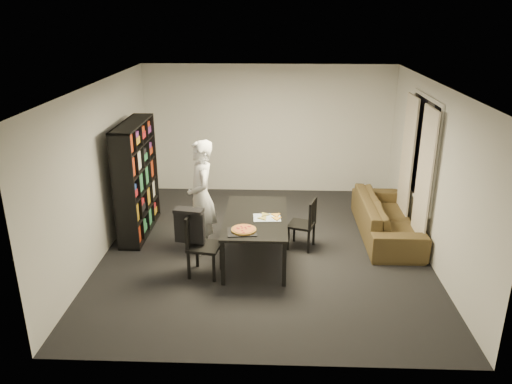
{
  "coord_description": "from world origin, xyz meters",
  "views": [
    {
      "loc": [
        0.13,
        -7.15,
        3.63
      ],
      "look_at": [
        -0.14,
        -0.21,
        1.05
      ],
      "focal_mm": 35.0,
      "sensor_mm": 36.0,
      "label": 1
    }
  ],
  "objects_px": {
    "chair_right": "(307,221)",
    "pepperoni_pizza": "(244,230)",
    "bookshelf": "(136,179)",
    "baking_tray": "(242,232)",
    "person": "(201,197)",
    "sofa": "(387,217)",
    "chair_left": "(199,240)",
    "dining_table": "(256,220)"
  },
  "relations": [
    {
      "from": "baking_tray",
      "to": "sofa",
      "type": "height_order",
      "value": "baking_tray"
    },
    {
      "from": "chair_left",
      "to": "pepperoni_pizza",
      "type": "relative_size",
      "value": 2.64
    },
    {
      "from": "person",
      "to": "pepperoni_pizza",
      "type": "xyz_separation_m",
      "value": [
        0.7,
        -0.81,
        -0.16
      ]
    },
    {
      "from": "chair_left",
      "to": "baking_tray",
      "type": "relative_size",
      "value": 2.31
    },
    {
      "from": "person",
      "to": "baking_tray",
      "type": "distance_m",
      "value": 1.09
    },
    {
      "from": "dining_table",
      "to": "pepperoni_pizza",
      "type": "height_order",
      "value": "pepperoni_pizza"
    },
    {
      "from": "bookshelf",
      "to": "sofa",
      "type": "xyz_separation_m",
      "value": [
        4.18,
        0.01,
        -0.63
      ]
    },
    {
      "from": "chair_left",
      "to": "sofa",
      "type": "height_order",
      "value": "chair_left"
    },
    {
      "from": "chair_left",
      "to": "pepperoni_pizza",
      "type": "xyz_separation_m",
      "value": [
        0.65,
        -0.05,
        0.2
      ]
    },
    {
      "from": "chair_left",
      "to": "pepperoni_pizza",
      "type": "height_order",
      "value": "chair_left"
    },
    {
      "from": "chair_left",
      "to": "pepperoni_pizza",
      "type": "bearing_deg",
      "value": -84.05
    },
    {
      "from": "chair_right",
      "to": "dining_table",
      "type": "bearing_deg",
      "value": -45.79
    },
    {
      "from": "dining_table",
      "to": "chair_right",
      "type": "xyz_separation_m",
      "value": [
        0.79,
        0.38,
        -0.17
      ]
    },
    {
      "from": "dining_table",
      "to": "chair_left",
      "type": "distance_m",
      "value": 0.94
    },
    {
      "from": "bookshelf",
      "to": "baking_tray",
      "type": "height_order",
      "value": "bookshelf"
    },
    {
      "from": "sofa",
      "to": "pepperoni_pizza",
      "type": "bearing_deg",
      "value": 122.35
    },
    {
      "from": "chair_left",
      "to": "baking_tray",
      "type": "xyz_separation_m",
      "value": [
        0.62,
        -0.07,
        0.18
      ]
    },
    {
      "from": "chair_right",
      "to": "pepperoni_pizza",
      "type": "relative_size",
      "value": 2.36
    },
    {
      "from": "dining_table",
      "to": "pepperoni_pizza",
      "type": "bearing_deg",
      "value": -105.2
    },
    {
      "from": "chair_right",
      "to": "pepperoni_pizza",
      "type": "distance_m",
      "value": 1.34
    },
    {
      "from": "sofa",
      "to": "chair_right",
      "type": "bearing_deg",
      "value": 111.42
    },
    {
      "from": "dining_table",
      "to": "chair_left",
      "type": "bearing_deg",
      "value": -148.08
    },
    {
      "from": "baking_tray",
      "to": "pepperoni_pizza",
      "type": "xyz_separation_m",
      "value": [
        0.02,
        0.03,
        0.02
      ]
    },
    {
      "from": "chair_right",
      "to": "baking_tray",
      "type": "relative_size",
      "value": 2.06
    },
    {
      "from": "baking_tray",
      "to": "sofa",
      "type": "relative_size",
      "value": 0.18
    },
    {
      "from": "dining_table",
      "to": "sofa",
      "type": "height_order",
      "value": "dining_table"
    },
    {
      "from": "person",
      "to": "chair_left",
      "type": "bearing_deg",
      "value": -13.01
    },
    {
      "from": "dining_table",
      "to": "bookshelf",
      "type": "bearing_deg",
      "value": 155.69
    },
    {
      "from": "dining_table",
      "to": "person",
      "type": "distance_m",
      "value": 0.92
    },
    {
      "from": "chair_left",
      "to": "person",
      "type": "height_order",
      "value": "person"
    },
    {
      "from": "chair_right",
      "to": "bookshelf",
      "type": "bearing_deg",
      "value": -82.47
    },
    {
      "from": "bookshelf",
      "to": "chair_left",
      "type": "height_order",
      "value": "bookshelf"
    },
    {
      "from": "chair_left",
      "to": "sofa",
      "type": "distance_m",
      "value": 3.29
    },
    {
      "from": "chair_left",
      "to": "bookshelf",
      "type": "bearing_deg",
      "value": 51.01
    },
    {
      "from": "baking_tray",
      "to": "pepperoni_pizza",
      "type": "height_order",
      "value": "pepperoni_pizza"
    },
    {
      "from": "chair_right",
      "to": "sofa",
      "type": "xyz_separation_m",
      "value": [
        1.38,
        0.54,
        -0.15
      ]
    },
    {
      "from": "pepperoni_pizza",
      "to": "sofa",
      "type": "distance_m",
      "value": 2.76
    },
    {
      "from": "chair_right",
      "to": "sofa",
      "type": "height_order",
      "value": "chair_right"
    },
    {
      "from": "pepperoni_pizza",
      "to": "sofa",
      "type": "bearing_deg",
      "value": 32.35
    },
    {
      "from": "chair_right",
      "to": "baking_tray",
      "type": "xyz_separation_m",
      "value": [
        -0.96,
        -0.95,
        0.24
      ]
    },
    {
      "from": "sofa",
      "to": "baking_tray",
      "type": "bearing_deg",
      "value": 122.59
    },
    {
      "from": "pepperoni_pizza",
      "to": "sofa",
      "type": "relative_size",
      "value": 0.16
    }
  ]
}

